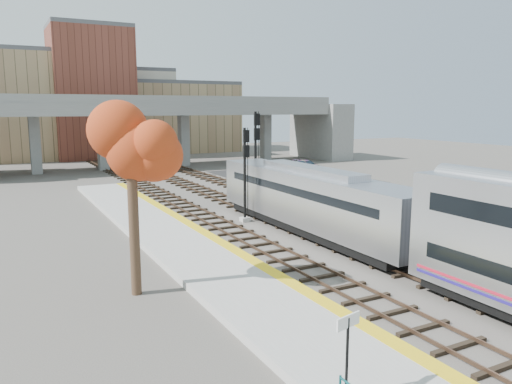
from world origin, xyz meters
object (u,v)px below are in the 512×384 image
car_c (307,165)px  car_a (292,175)px  signal_mast_mid (256,157)px  tree (131,147)px  signal_mast_near (245,177)px  car_b (287,171)px  signal_mast_far (144,146)px  locomotive (310,199)px

car_c → car_a: bearing=-147.2°
signal_mast_mid → tree: bearing=-131.6°
signal_mast_near → car_b: 23.93m
car_a → car_b: car_b is taller
signal_mast_near → signal_mast_mid: bearing=56.4°
signal_mast_far → tree: tree is taller
signal_mast_near → signal_mast_far: signal_mast_far is taller
signal_mast_far → car_b: 16.84m
tree → car_c: size_ratio=1.96×
signal_mast_mid → tree: tree is taller
locomotive → signal_mast_near: bearing=112.6°
signal_mast_mid → locomotive: bearing=-100.1°
tree → car_c: 44.97m
locomotive → car_b: bearing=61.8°
signal_mast_near → signal_mast_far: bearing=90.0°
signal_mast_far → locomotive: bearing=-86.1°
signal_mast_near → signal_mast_mid: 7.43m
tree → car_a: size_ratio=2.61×
car_b → car_c: 6.42m
signal_mast_far → car_c: (20.05, -3.77, -2.92)m
signal_mast_near → signal_mast_mid: (4.10, 6.16, 0.71)m
signal_mast_near → tree: tree is taller
locomotive → signal_mast_far: bearing=93.9°
signal_mast_near → car_c: 30.12m
signal_mast_near → tree: 14.95m
tree → car_a: (24.12, 25.93, -5.79)m
locomotive → signal_mast_mid: 11.49m
signal_mast_far → car_c: signal_mast_far is taller
signal_mast_mid → signal_mast_far: bearing=101.6°
signal_mast_near → car_c: signal_mast_near is taller
signal_mast_far → tree: (-10.44, -36.33, 2.80)m
locomotive → signal_mast_mid: (2.00, 11.20, 1.65)m
locomotive → signal_mast_near: signal_mast_near is taller
car_a → car_b: 3.14m
car_a → car_c: bearing=71.1°
signal_mast_far → car_b: bearing=-26.8°
locomotive → signal_mast_near: size_ratio=2.87×
locomotive → signal_mast_far: size_ratio=2.65×
car_b → tree: bearing=-128.7°
signal_mast_near → signal_mast_mid: size_ratio=0.86×
signal_mast_near → tree: size_ratio=0.77×
signal_mast_near → car_b: signal_mast_near is taller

